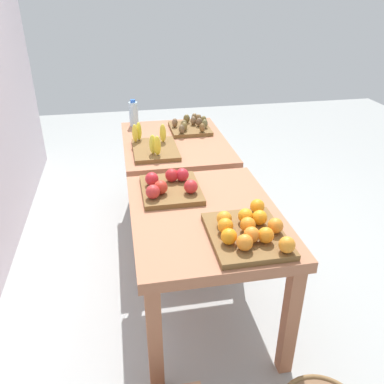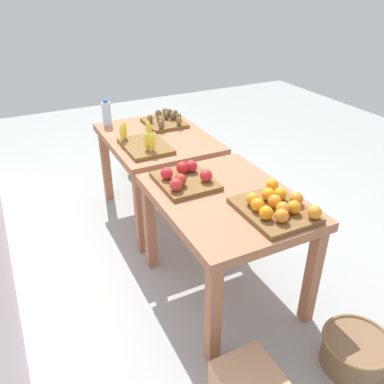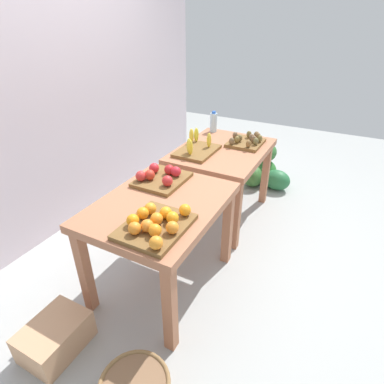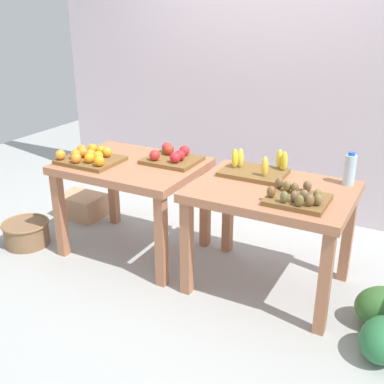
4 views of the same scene
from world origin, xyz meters
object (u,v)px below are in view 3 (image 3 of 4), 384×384
Objects in this scene: orange_bin at (156,224)px; kiwi_bin at (247,141)px; apple_bin at (161,177)px; banana_crate at (197,148)px; cardboard_produce_box at (55,337)px; display_table_right at (222,159)px; water_bottle at (213,122)px; watermelon_pile at (264,171)px; display_table_left at (161,215)px.

orange_bin reaches higher than kiwi_bin.
apple_bin is 0.66m from banana_crate.
display_table_right is at bearing -8.83° from cardboard_produce_box.
watermelon_pile is at bearing -47.00° from water_bottle.
kiwi_bin is at bearing 175.57° from watermelon_pile.
orange_bin is 0.62m from apple_bin.
banana_crate is at bearing 136.51° from display_table_right.
water_bottle is at bearing 133.00° from watermelon_pile.
cardboard_produce_box is at bearing 176.20° from banana_crate.
kiwi_bin is at bearing -7.18° from display_table_left.
display_table_right is 1.60× the size of watermelon_pile.
display_table_right is 0.56m from water_bottle.
water_bottle reaches higher than cardboard_produce_box.
orange_bin is (-0.28, -0.15, 0.15)m from display_table_left.
display_table_left is at bearing 172.82° from kiwi_bin.
orange_bin is at bearing -173.82° from display_table_right.
display_table_left reaches higher than watermelon_pile.
watermelon_pile is at bearing -1.73° from orange_bin.
watermelon_pile is (1.09, -0.41, -0.62)m from banana_crate.
banana_crate is 1.32m from watermelon_pile.
water_bottle reaches higher than display_table_right.
cardboard_produce_box is (-1.74, 0.12, -0.68)m from banana_crate.
banana_crate is at bearing -3.80° from cardboard_produce_box.
apple_bin reaches higher than display_table_right.
water_bottle is (0.62, 0.10, 0.07)m from banana_crate.
banana_crate reaches higher than kiwi_bin.
watermelon_pile is at bearing -12.13° from apple_bin.
orange_bin is at bearing 178.27° from watermelon_pile.
display_table_left is at bearing 180.00° from display_table_right.
display_table_right is 2.60× the size of apple_bin.
orange_bin is 2.38m from watermelon_pile.
cardboard_produce_box is at bearing 139.62° from orange_bin.
display_table_right is at bearing -145.64° from water_bottle.
apple_bin reaches higher than display_table_left.
water_bottle is 0.35× the size of watermelon_pile.
kiwi_bin is (1.33, -0.17, 0.15)m from display_table_left.
kiwi_bin is 2.30m from cardboard_produce_box.
display_table_left is at bearing -169.38° from water_bottle.
display_table_right is 1.42m from orange_bin.
apple_bin reaches higher than cardboard_produce_box.
apple_bin is (0.54, 0.31, -0.00)m from orange_bin.
banana_crate is at bearing 139.00° from kiwi_bin.
watermelon_pile is 1.62× the size of cardboard_produce_box.
banana_crate reaches higher than apple_bin.
apple_bin is at bearing 29.57° from orange_bin.
display_table_left is at bearing 28.34° from orange_bin.
kiwi_bin reaches higher than display_table_right.
watermelon_pile is (0.48, -0.51, -0.68)m from water_bottle.
water_bottle is at bearing 5.92° from apple_bin.
orange_bin is 1.25m from banana_crate.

